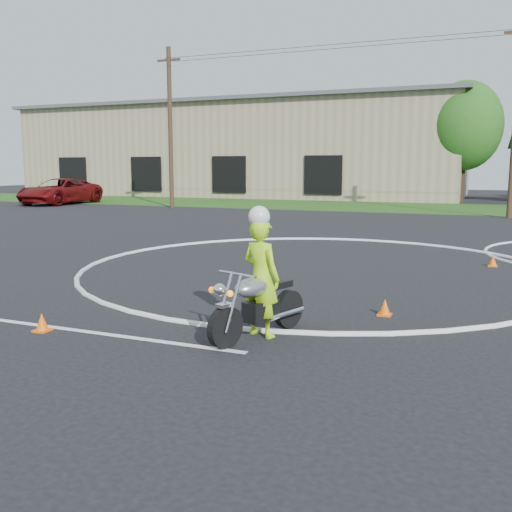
% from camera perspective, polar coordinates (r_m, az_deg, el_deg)
% --- Properties ---
extents(ground, '(120.00, 120.00, 0.00)m').
position_cam_1_polar(ground, '(12.10, 2.18, -3.54)').
color(ground, black).
rests_on(ground, ground).
extents(grass_strip, '(120.00, 10.00, 0.02)m').
position_cam_1_polar(grass_strip, '(38.40, 16.25, 4.66)').
color(grass_strip, '#1E4714').
rests_on(grass_strip, ground).
extents(course_markings, '(19.05, 19.05, 0.12)m').
position_cam_1_polar(course_markings, '(15.78, 15.13, -0.89)').
color(course_markings, silver).
rests_on(course_markings, ground).
extents(primary_motorcycle, '(1.00, 2.00, 1.09)m').
position_cam_1_polar(primary_motorcycle, '(8.73, 0.12, -4.84)').
color(primary_motorcycle, black).
rests_on(primary_motorcycle, ground).
extents(rider_primary_grp, '(0.78, 0.64, 2.03)m').
position_cam_1_polar(rider_primary_grp, '(8.76, 0.51, -1.81)').
color(rider_primary_grp, '#A5E518').
rests_on(rider_primary_grp, ground).
extents(pickup_grp, '(3.13, 6.59, 1.82)m').
position_cam_1_polar(pickup_grp, '(42.94, -19.02, 6.14)').
color(pickup_grp, '#600B0C').
rests_on(pickup_grp, ground).
extents(warehouse, '(41.00, 17.00, 8.30)m').
position_cam_1_polar(warehouse, '(55.67, -1.06, 10.49)').
color(warehouse, tan).
rests_on(warehouse, ground).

